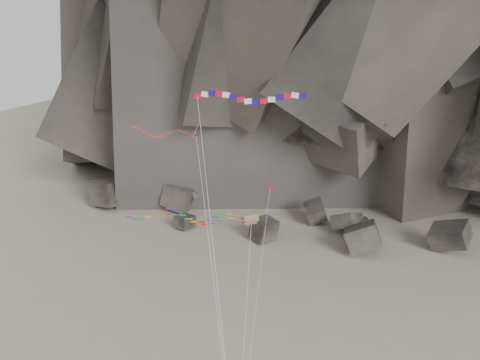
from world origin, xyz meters
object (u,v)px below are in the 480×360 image
(banner_kite, at_px, (248,99))
(pennant_kite, at_px, (264,236))
(parafoil_kite, at_px, (183,216))
(delta_kite, at_px, (159,132))

(banner_kite, xyz_separation_m, pennant_kite, (2.39, -2.47, -11.93))
(banner_kite, distance_m, pennant_kite, 12.42)
(banner_kite, xyz_separation_m, parafoil_kite, (-7.13, 0.27, -12.46))
(delta_kite, bearing_deg, parafoil_kite, -47.62)
(delta_kite, distance_m, banner_kite, 11.97)
(banner_kite, relative_size, pennant_kite, 1.49)
(banner_kite, relative_size, parafoil_kite, 1.47)
(parafoil_kite, distance_m, pennant_kite, 9.92)
(parafoil_kite, height_order, pennant_kite, pennant_kite)
(delta_kite, relative_size, pennant_kite, 1.27)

